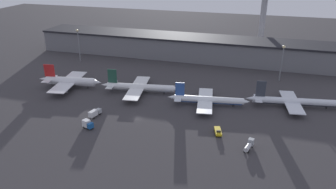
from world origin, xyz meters
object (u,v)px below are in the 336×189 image
airplane_0 (70,81)px  control_tower (263,14)px  service_vehicle_2 (218,131)px  airplane_2 (208,100)px  service_vehicle_1 (249,145)px  airplane_1 (140,87)px  service_vehicle_3 (95,113)px  airplane_3 (295,102)px  service_vehicle_0 (88,124)px

airplane_0 → control_tower: control_tower is taller
service_vehicle_2 → control_tower: control_tower is taller
airplane_2 → service_vehicle_1: airplane_2 is taller
airplane_1 → service_vehicle_3: (-9.87, -32.60, -1.29)m
airplane_3 → service_vehicle_3: (-89.76, -37.09, -1.15)m
service_vehicle_1 → service_vehicle_3: bearing=98.4°
service_vehicle_0 → airplane_1: bearing=101.0°
airplane_1 → airplane_2: size_ratio=1.07×
service_vehicle_3 → service_vehicle_1: bearing=-83.8°
service_vehicle_0 → airplane_0: bearing=150.7°
service_vehicle_2 → control_tower: size_ratio=0.15×
airplane_1 → airplane_2: bearing=-16.8°
service_vehicle_2 → airplane_3: bearing=123.0°
airplane_1 → service_vehicle_2: 57.44m
airplane_2 → control_tower: size_ratio=0.85×
service_vehicle_0 → service_vehicle_2: 56.18m
service_vehicle_1 → control_tower: size_ratio=0.15×
service_vehicle_1 → service_vehicle_2: bearing=72.5°
airplane_0 → airplane_1: airplane_0 is taller
service_vehicle_2 → service_vehicle_3: 57.44m
airplane_2 → service_vehicle_2: airplane_2 is taller
airplane_2 → service_vehicle_3: 55.28m
airplane_3 → airplane_2: bearing=-175.2°
service_vehicle_3 → airplane_0: bearing=59.6°
airplane_0 → control_tower: (99.74, 111.60, 24.01)m
airplane_1 → airplane_3: bearing=-5.5°
airplane_2 → service_vehicle_1: 41.72m
airplane_1 → airplane_0: bearing=177.4°
airplane_1 → service_vehicle_2: size_ratio=5.90×
service_vehicle_1 → service_vehicle_2: service_vehicle_1 is taller
airplane_0 → service_vehicle_2: 92.15m
airplane_0 → service_vehicle_1: bearing=-28.4°
airplane_0 → service_vehicle_0: (32.78, -39.16, -1.78)m
airplane_1 → control_tower: size_ratio=0.91×
airplane_0 → control_tower: bearing=39.5°
service_vehicle_0 → service_vehicle_2: (55.03, 11.30, -0.90)m
airplane_1 → service_vehicle_0: (-7.47, -43.45, -1.10)m
airplane_0 → airplane_2: 78.53m
airplane_2 → airplane_3: bearing=4.8°
control_tower → service_vehicle_0: bearing=-114.0°
airplane_0 → service_vehicle_3: airplane_0 is taller
airplane_1 → service_vehicle_3: airplane_1 is taller
service_vehicle_0 → control_tower: 166.96m
airplane_2 → airplane_3: (41.61, 9.95, 0.11)m
airplane_1 → service_vehicle_2: airplane_1 is taller
service_vehicle_2 → control_tower: bearing=159.5°
airplane_3 → service_vehicle_0: (-87.35, -47.94, -0.96)m
service_vehicle_3 → control_tower: size_ratio=0.15×
airplane_1 → service_vehicle_0: 44.10m
airplane_3 → control_tower: (-20.38, 102.82, 24.82)m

